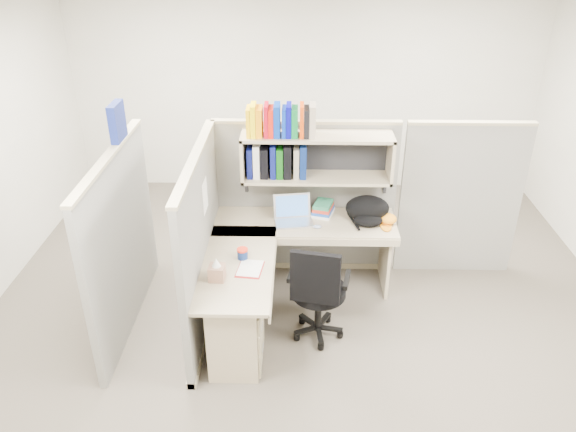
{
  "coord_description": "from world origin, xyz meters",
  "views": [
    {
      "loc": [
        -0.06,
        -4.15,
        3.32
      ],
      "look_at": [
        -0.16,
        0.25,
        0.96
      ],
      "focal_mm": 35.0,
      "sensor_mm": 36.0,
      "label": 1
    }
  ],
  "objects_px": {
    "desk": "(257,299)",
    "snack_canister": "(242,253)",
    "backpack": "(368,211)",
    "laptop": "(294,211)",
    "task_chair": "(318,306)"
  },
  "relations": [
    {
      "from": "laptop",
      "to": "task_chair",
      "type": "height_order",
      "value": "task_chair"
    },
    {
      "from": "desk",
      "to": "task_chair",
      "type": "xyz_separation_m",
      "value": [
        0.52,
        0.03,
        -0.09
      ]
    },
    {
      "from": "laptop",
      "to": "task_chair",
      "type": "xyz_separation_m",
      "value": [
        0.22,
        -0.79,
        -0.51
      ]
    },
    {
      "from": "desk",
      "to": "backpack",
      "type": "distance_m",
      "value": 1.38
    },
    {
      "from": "laptop",
      "to": "snack_canister",
      "type": "height_order",
      "value": "laptop"
    },
    {
      "from": "backpack",
      "to": "task_chair",
      "type": "height_order",
      "value": "task_chair"
    },
    {
      "from": "laptop",
      "to": "backpack",
      "type": "relative_size",
      "value": 0.85
    },
    {
      "from": "desk",
      "to": "snack_canister",
      "type": "xyz_separation_m",
      "value": [
        -0.13,
        0.19,
        0.34
      ]
    },
    {
      "from": "laptop",
      "to": "snack_canister",
      "type": "bearing_deg",
      "value": -132.56
    },
    {
      "from": "backpack",
      "to": "snack_canister",
      "type": "height_order",
      "value": "backpack"
    },
    {
      "from": "desk",
      "to": "task_chair",
      "type": "height_order",
      "value": "task_chair"
    },
    {
      "from": "backpack",
      "to": "laptop",
      "type": "bearing_deg",
      "value": -174.23
    },
    {
      "from": "laptop",
      "to": "task_chair",
      "type": "bearing_deg",
      "value": -83.04
    },
    {
      "from": "desk",
      "to": "laptop",
      "type": "bearing_deg",
      "value": 70.08
    },
    {
      "from": "backpack",
      "to": "snack_canister",
      "type": "distance_m",
      "value": 1.31
    }
  ]
}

